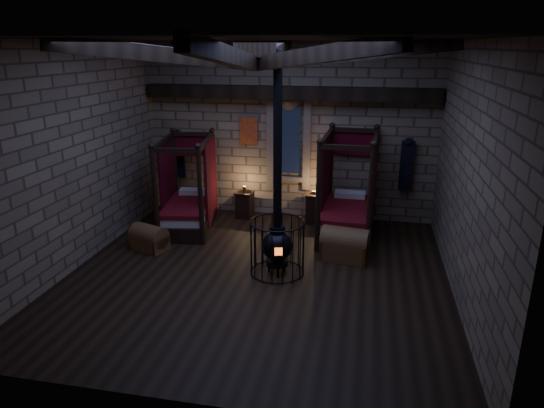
% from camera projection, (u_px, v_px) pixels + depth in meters
% --- Properties ---
extents(room, '(7.02, 7.02, 4.29)m').
position_uv_depth(room, '(256.00, 68.00, 8.02)').
color(room, black).
rests_on(room, ground).
extents(bed_left, '(1.38, 2.16, 2.11)m').
position_uv_depth(bed_left, '(189.00, 206.00, 11.35)').
color(bed_left, black).
rests_on(bed_left, ground).
extents(bed_right, '(1.22, 2.21, 2.27)m').
position_uv_depth(bed_right, '(347.00, 210.00, 10.91)').
color(bed_right, black).
rests_on(bed_right, ground).
extents(trunk_left, '(0.86, 0.70, 0.55)m').
position_uv_depth(trunk_left, '(149.00, 238.00, 10.18)').
color(trunk_left, brown).
rests_on(trunk_left, ground).
extents(trunk_right, '(1.01, 0.73, 0.68)m').
position_uv_depth(trunk_right, '(345.00, 245.00, 9.69)').
color(trunk_right, brown).
rests_on(trunk_right, ground).
extents(nightstand_left, '(0.46, 0.44, 0.81)m').
position_uv_depth(nightstand_left, '(245.00, 204.00, 12.02)').
color(nightstand_left, black).
rests_on(nightstand_left, ground).
extents(nightstand_right, '(0.46, 0.44, 0.79)m').
position_uv_depth(nightstand_right, '(315.00, 208.00, 11.67)').
color(nightstand_right, black).
rests_on(nightstand_right, ground).
extents(stove, '(1.02, 1.02, 4.05)m').
position_uv_depth(stove, '(277.00, 242.00, 8.98)').
color(stove, black).
rests_on(stove, ground).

